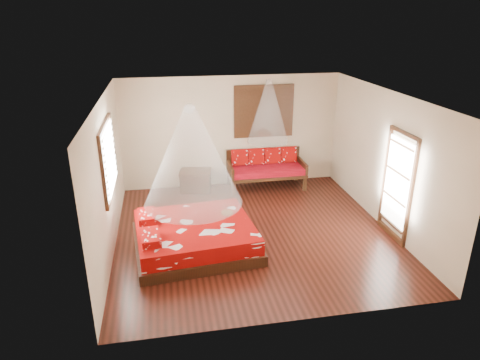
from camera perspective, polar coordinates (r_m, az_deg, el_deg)
name	(u,v)px	position (r m, az deg, el deg)	size (l,w,h in m)	color
room	(254,168)	(8.28, 1.90, 1.56)	(5.54, 5.54, 2.84)	black
bed	(194,236)	(8.23, -6.15, -7.45)	(2.42, 2.23, 0.65)	black
daybed	(266,167)	(10.94, 3.44, 1.71)	(1.94, 0.86, 0.98)	black
storage_chest	(196,180)	(10.83, -5.94, -0.04)	(0.87, 0.70, 0.53)	black
shutter_panel	(264,111)	(10.87, 3.19, 9.14)	(1.52, 0.06, 1.32)	black
window_left	(109,158)	(8.27, -17.09, 2.76)	(0.10, 1.74, 1.34)	black
glazed_door	(397,186)	(8.84, 20.21, -0.77)	(0.08, 1.02, 2.16)	black
wine_tray	(227,211)	(8.48, -1.75, -4.14)	(0.24, 0.24, 0.20)	brown
mosquito_net_main	(192,156)	(7.60, -6.46, 3.17)	(1.79, 1.79, 1.80)	white
mosquito_net_daybed	(268,111)	(10.40, 3.81, 9.13)	(1.01, 1.01, 1.50)	white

